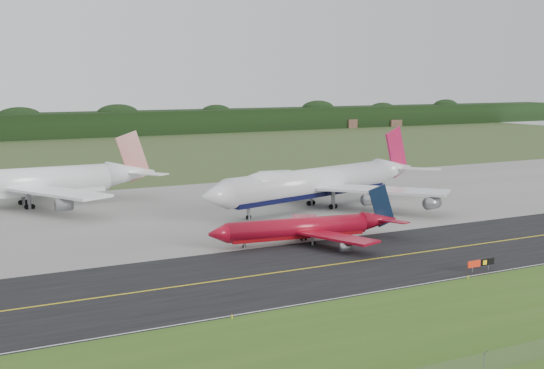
% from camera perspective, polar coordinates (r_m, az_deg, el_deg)
% --- Properties ---
extents(ground, '(600.00, 600.00, 0.00)m').
position_cam_1_polar(ground, '(126.10, 6.20, -5.28)').
color(ground, '#334620').
rests_on(ground, ground).
extents(grass_verge, '(400.00, 30.00, 0.01)m').
position_cam_1_polar(grass_verge, '(100.49, 17.85, -9.09)').
color(grass_verge, '#345B1A').
rests_on(grass_verge, ground).
extents(taxiway, '(400.00, 32.00, 0.02)m').
position_cam_1_polar(taxiway, '(122.94, 7.27, -5.64)').
color(taxiway, black).
rests_on(taxiway, ground).
extents(apron, '(400.00, 78.00, 0.01)m').
position_cam_1_polar(apron, '(169.53, -3.72, -1.81)').
color(apron, slate).
rests_on(apron, ground).
extents(taxiway_centreline, '(400.00, 0.40, 0.00)m').
position_cam_1_polar(taxiway_centreline, '(122.93, 7.27, -5.63)').
color(taxiway_centreline, yellow).
rests_on(taxiway_centreline, taxiway).
extents(taxiway_edge_line, '(400.00, 0.25, 0.00)m').
position_cam_1_polar(taxiway_edge_line, '(111.19, 12.01, -7.21)').
color(taxiway_edge_line, silver).
rests_on(taxiway_edge_line, taxiway).
extents(horizon_treeline, '(700.00, 25.00, 12.00)m').
position_cam_1_polar(horizon_treeline, '(381.49, -18.10, 4.11)').
color(horizon_treeline, black).
rests_on(horizon_treeline, ground).
extents(jet_ba_747, '(66.70, 54.12, 17.02)m').
position_cam_1_polar(jet_ba_747, '(169.34, 3.46, 0.16)').
color(jet_ba_747, silver).
rests_on(jet_ba_747, ground).
extents(jet_red_737, '(36.04, 29.16, 9.73)m').
position_cam_1_polar(jet_red_737, '(133.86, 2.69, -3.28)').
color(jet_red_737, maroon).
rests_on(jet_red_737, ground).
extents(jet_star_tail, '(62.04, 52.16, 16.43)m').
position_cam_1_polar(jet_star_tail, '(179.09, -18.15, 0.10)').
color(jet_star_tail, white).
rests_on(jet_star_tail, ground).
extents(taxiway_sign, '(5.28, 0.29, 1.76)m').
position_cam_1_polar(taxiway_sign, '(118.99, 15.46, -5.72)').
color(taxiway_sign, slate).
rests_on(taxiway_sign, ground).
extents(edge_marker_left, '(0.16, 0.16, 0.50)m').
position_cam_1_polar(edge_marker_left, '(93.14, -3.03, -9.91)').
color(edge_marker_left, yellow).
rests_on(edge_marker_left, ground).
extents(edge_marker_center, '(0.16, 0.16, 0.50)m').
position_cam_1_polar(edge_marker_center, '(114.17, 14.54, -6.78)').
color(edge_marker_center, yellow).
rests_on(edge_marker_center, ground).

